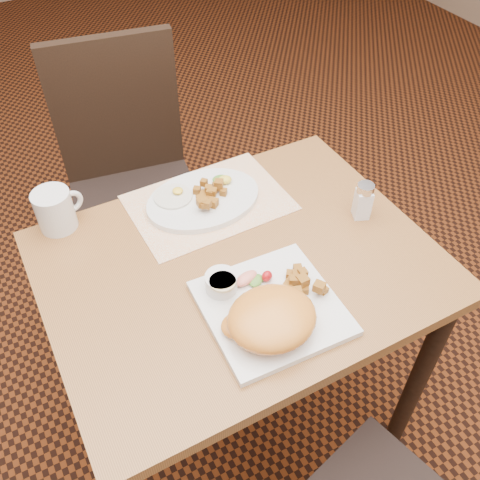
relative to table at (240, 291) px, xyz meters
name	(u,v)px	position (x,y,z in m)	size (l,w,h in m)	color
ground	(240,414)	(0.00, 0.00, -0.64)	(8.00, 8.00, 0.00)	black
table	(240,291)	(0.00, 0.00, 0.00)	(0.90, 0.70, 0.75)	#98602F
chair_far	(131,172)	(-0.04, 0.72, -0.10)	(0.48, 0.49, 0.97)	black
placemat	(209,203)	(0.03, 0.22, 0.11)	(0.40, 0.28, 0.00)	white
plate_square	(271,308)	(-0.01, -0.16, 0.12)	(0.28, 0.28, 0.02)	silver
plate_oval	(203,199)	(0.01, 0.23, 0.12)	(0.30, 0.23, 0.02)	silver
hollandaise_mound	(271,319)	(-0.04, -0.21, 0.16)	(0.19, 0.17, 0.07)	orange
ramekin	(221,282)	(-0.08, -0.07, 0.15)	(0.07, 0.08, 0.04)	silver
garnish_sq	(253,278)	(-0.01, -0.08, 0.14)	(0.09, 0.06, 0.03)	#387223
fried_egg	(174,196)	(-0.05, 0.27, 0.13)	(0.10, 0.10, 0.02)	white
garnish_ov	(223,179)	(0.09, 0.26, 0.14)	(0.05, 0.05, 0.02)	#387223
salt_shaker	(363,200)	(0.35, 0.00, 0.16)	(0.05, 0.05, 0.10)	white
coffee_mug	(56,210)	(-0.34, 0.32, 0.16)	(0.12, 0.09, 0.10)	silver
home_fries_sq	(299,283)	(0.07, -0.14, 0.14)	(0.11, 0.11, 0.04)	#A3641A
home_fries_ov	(209,195)	(0.02, 0.21, 0.14)	(0.10, 0.11, 0.04)	#A3641A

